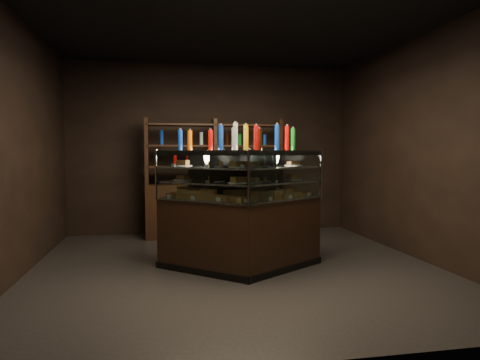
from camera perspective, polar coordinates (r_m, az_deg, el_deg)
name	(u,v)px	position (r m, az deg, el deg)	size (l,w,h in m)	color
ground	(236,267)	(5.46, -0.60, -11.57)	(5.00, 5.00, 0.00)	black
room_shell	(235,111)	(5.30, -0.61, 9.14)	(5.02, 5.02, 3.01)	black
display_case	(242,229)	(5.31, 0.21, -6.56)	(2.12, 1.40, 1.47)	black
food_display	(242,182)	(5.23, 0.22, -0.22)	(1.75, 0.94, 0.45)	#CD8E49
bottles_top	(242,139)	(5.24, 0.21, 5.53)	(1.58, 0.79, 0.30)	#0F38B2
potted_conifer	(299,214)	(7.03, 7.89, -4.56)	(0.36, 0.36, 0.76)	black
back_shelving	(215,201)	(7.35, -3.42, -2.80)	(2.32, 0.43, 2.00)	black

